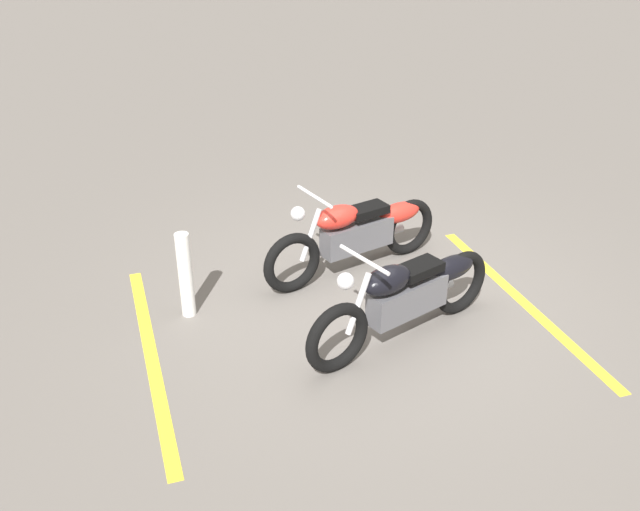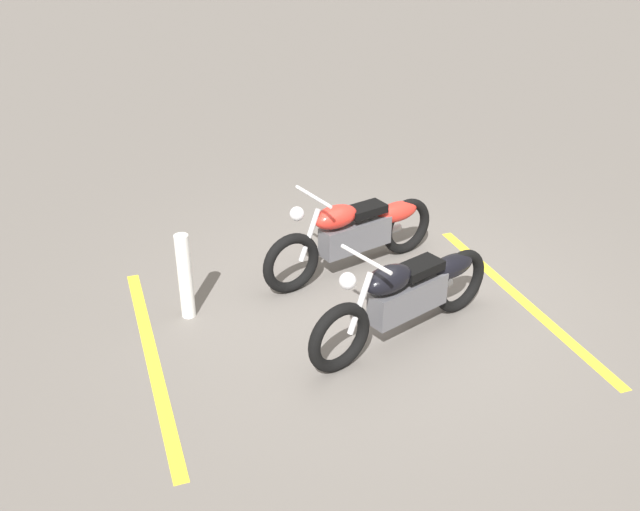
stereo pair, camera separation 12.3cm
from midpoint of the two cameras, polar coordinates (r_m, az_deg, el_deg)
The scene contains 6 objects.
ground_plane at distance 7.35m, azimuth 5.40°, elevation -3.66°, with size 60.00×60.00×0.00m, color #66605B.
motorcycle_bright_foreground at distance 7.68m, azimuth 3.52°, elevation 1.88°, with size 2.19×0.80×1.04m.
motorcycle_dark_foreground at distance 6.59m, azimuth 7.65°, elevation -3.17°, with size 2.15×0.88×1.04m.
bollard_post at distance 6.98m, azimuth -10.34°, elevation -1.58°, with size 0.14×0.14×0.90m, color white.
parking_stripe_near at distance 7.63m, azimuth 16.45°, elevation -3.50°, with size 3.20×0.12×0.01m, color yellow.
parking_stripe_mid at distance 6.68m, azimuth -12.99°, elevation -7.95°, with size 3.20×0.12×0.01m, color yellow.
Camera 1 is at (2.61, 5.66, 3.88)m, focal length 39.55 mm.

